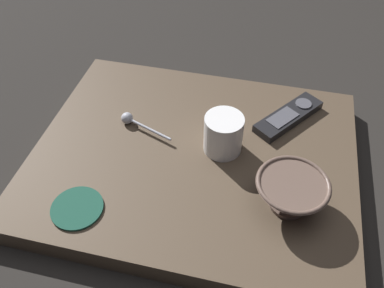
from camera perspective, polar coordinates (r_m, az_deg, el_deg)
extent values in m
plane|color=black|center=(0.87, 0.26, -3.26)|extent=(6.00, 6.00, 0.00)
cube|color=#4C3D2D|center=(0.85, 0.27, -2.21)|extent=(0.54, 0.67, 0.05)
cylinder|color=brown|center=(0.77, 13.45, -8.25)|extent=(0.07, 0.07, 0.01)
cone|color=brown|center=(0.75, 13.87, -6.83)|extent=(0.13, 0.13, 0.06)
torus|color=brown|center=(0.72, 14.25, -5.52)|extent=(0.13, 0.13, 0.01)
cylinder|color=white|center=(0.82, 4.49, 1.42)|extent=(0.08, 0.08, 0.08)
cylinder|color=#A3A5B2|center=(0.87, -6.05, 2.10)|extent=(0.05, 0.11, 0.01)
sphere|color=#A3A5B2|center=(0.90, -9.24, 3.66)|extent=(0.03, 0.03, 0.03)
cube|color=black|center=(0.93, 13.58, 3.83)|extent=(0.18, 0.15, 0.02)
cylinder|color=#4C4C54|center=(0.95, 15.61, 5.57)|extent=(0.04, 0.04, 0.00)
cube|color=#4C4C54|center=(0.90, 12.78, 3.71)|extent=(0.08, 0.07, 0.00)
cylinder|color=#194738|center=(0.78, -16.06, -8.76)|extent=(0.10, 0.10, 0.01)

